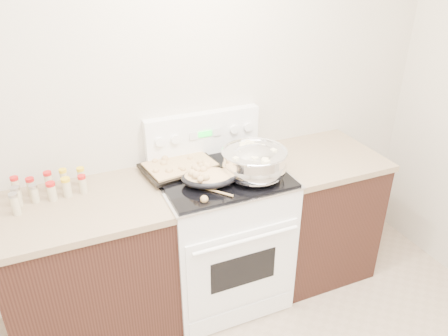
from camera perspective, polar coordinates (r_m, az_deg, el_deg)
room_shell at (r=1.03m, az=12.26°, el=-1.73°), size 4.10×3.60×2.75m
counter_left at (r=2.76m, az=-16.97°, el=-12.61°), size 0.93×0.67×0.92m
counter_right at (r=3.20m, az=11.72°, el=-5.66°), size 0.73×0.67×0.92m
kitchen_range at (r=2.88m, az=-0.43°, el=-8.53°), size 0.78×0.73×1.22m
mixing_bowl at (r=2.55m, az=3.97°, el=0.59°), size 0.46×0.46×0.23m
roasting_pan at (r=2.49m, az=-2.15°, el=-1.18°), size 0.37×0.31×0.11m
baking_sheet at (r=2.69m, az=-5.83°, el=0.29°), size 0.49×0.38×0.06m
wooden_spoon at (r=2.39m, az=-2.28°, el=-3.59°), size 0.19×0.23×0.04m
blue_ladle at (r=2.70m, az=6.72°, el=0.71°), size 0.15×0.26×0.10m
spice_jars at (r=2.60m, az=-22.22°, el=-2.43°), size 0.40×0.22×0.13m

